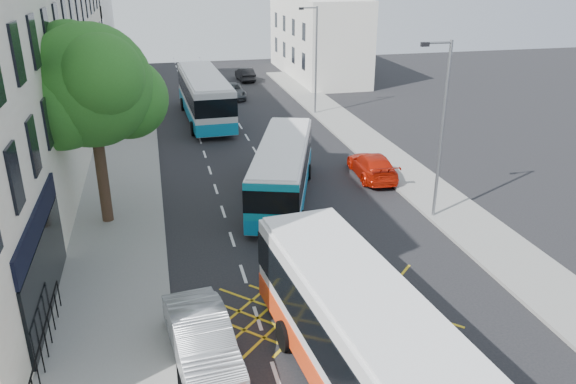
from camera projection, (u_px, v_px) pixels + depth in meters
pavement_left at (109, 221)px, 25.84m from camera, size 5.00×70.00×0.15m
pavement_right at (427, 191)px, 29.29m from camera, size 3.00×70.00×0.15m
terrace_far at (69, 26)px, 58.78m from camera, size 8.00×20.00×10.00m
building_right at (317, 37)px, 58.26m from camera, size 6.00×18.00×8.00m
street_tree at (90, 87)px, 23.45m from camera, size 6.30×5.70×8.80m
lamp_near at (441, 123)px, 24.59m from camera, size 1.45×0.15×8.00m
lamp_far at (315, 55)px, 42.59m from camera, size 1.45×0.15×8.00m
railings at (46, 341)px, 16.60m from camera, size 0.08×5.60×1.14m
bus_near at (376, 358)px, 14.31m from camera, size 3.89×12.11×3.35m
bus_mid at (283, 170)px, 28.04m from camera, size 5.49×10.46×2.88m
bus_far at (205, 96)px, 42.20m from camera, size 3.34×12.39×3.47m
parked_car_silver at (202, 340)px, 16.56m from camera, size 2.22×4.91×1.56m
red_hatchback at (372, 165)px, 31.13m from camera, size 2.27×4.85×1.37m
distant_car_grey at (232, 91)px, 49.47m from camera, size 2.10×4.52×1.25m
distant_car_dark at (245, 74)px, 56.79m from camera, size 1.61×4.03×1.30m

